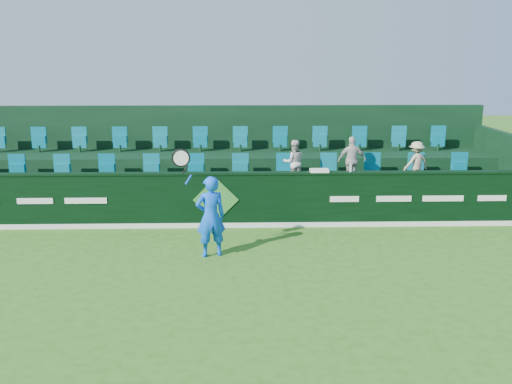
{
  "coord_description": "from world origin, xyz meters",
  "views": [
    {
      "loc": [
        0.62,
        -9.36,
        4.07
      ],
      "look_at": [
        0.94,
        2.8,
        1.15
      ],
      "focal_mm": 40.0,
      "sensor_mm": 36.0,
      "label": 1
    }
  ],
  "objects_px": {
    "spectator_right": "(416,163)",
    "towel": "(319,171)",
    "tennis_player": "(210,216)",
    "drinks_bottle": "(351,168)",
    "spectator_middle": "(352,160)",
    "spectator_left": "(294,162)"
  },
  "relations": [
    {
      "from": "spectator_right",
      "to": "drinks_bottle",
      "type": "relative_size",
      "value": 5.58
    },
    {
      "from": "spectator_left",
      "to": "tennis_player",
      "type": "bearing_deg",
      "value": 51.32
    },
    {
      "from": "drinks_bottle",
      "to": "towel",
      "type": "bearing_deg",
      "value": 180.0
    },
    {
      "from": "spectator_middle",
      "to": "spectator_right",
      "type": "height_order",
      "value": "spectator_middle"
    },
    {
      "from": "spectator_left",
      "to": "drinks_bottle",
      "type": "relative_size",
      "value": 5.83
    },
    {
      "from": "drinks_bottle",
      "to": "tennis_player",
      "type": "bearing_deg",
      "value": -147.52
    },
    {
      "from": "spectator_middle",
      "to": "spectator_right",
      "type": "relative_size",
      "value": 1.12
    },
    {
      "from": "spectator_middle",
      "to": "towel",
      "type": "xyz_separation_m",
      "value": [
        -1.0,
        -1.12,
        -0.04
      ]
    },
    {
      "from": "spectator_middle",
      "to": "spectator_right",
      "type": "bearing_deg",
      "value": -178.82
    },
    {
      "from": "tennis_player",
      "to": "spectator_middle",
      "type": "bearing_deg",
      "value": 42.34
    },
    {
      "from": "drinks_bottle",
      "to": "spectator_middle",
      "type": "bearing_deg",
      "value": 77.77
    },
    {
      "from": "spectator_right",
      "to": "spectator_middle",
      "type": "bearing_deg",
      "value": -22.0
    },
    {
      "from": "spectator_left",
      "to": "drinks_bottle",
      "type": "xyz_separation_m",
      "value": [
        1.27,
        -1.12,
        0.07
      ]
    },
    {
      "from": "tennis_player",
      "to": "spectator_right",
      "type": "distance_m",
      "value": 6.13
    },
    {
      "from": "spectator_right",
      "to": "drinks_bottle",
      "type": "xyz_separation_m",
      "value": [
        -1.93,
        -1.12,
        0.09
      ]
    },
    {
      "from": "spectator_right",
      "to": "towel",
      "type": "xyz_separation_m",
      "value": [
        -2.68,
        -1.12,
        0.03
      ]
    },
    {
      "from": "spectator_right",
      "to": "drinks_bottle",
      "type": "distance_m",
      "value": 2.23
    },
    {
      "from": "spectator_right",
      "to": "towel",
      "type": "relative_size",
      "value": 2.51
    },
    {
      "from": "spectator_left",
      "to": "spectator_right",
      "type": "bearing_deg",
      "value": 173.31
    },
    {
      "from": "tennis_player",
      "to": "spectator_right",
      "type": "relative_size",
      "value": 2.12
    },
    {
      "from": "tennis_player",
      "to": "spectator_middle",
      "type": "relative_size",
      "value": 1.89
    },
    {
      "from": "tennis_player",
      "to": "drinks_bottle",
      "type": "xyz_separation_m",
      "value": [
        3.27,
        2.08,
        0.58
      ]
    }
  ]
}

